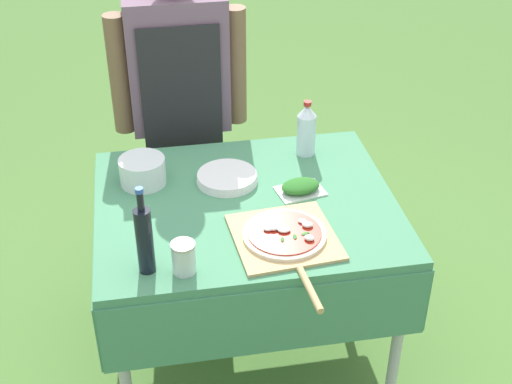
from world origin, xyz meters
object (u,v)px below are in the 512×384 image
Objects in this scene: sauce_jar at (184,259)px; oil_bottle at (144,239)px; mixing_tub at (143,171)px; plate_stack at (227,178)px; pizza_on_peel at (285,237)px; water_bottle at (306,129)px; herb_container at (300,187)px; prep_table at (246,221)px; person_cook at (180,97)px.

oil_bottle is at bearing 167.12° from sauce_jar.
mixing_tub reaches higher than plate_stack.
water_bottle is at bearing 65.33° from pizza_on_peel.
mixing_tub reaches higher than pizza_on_peel.
sauce_jar is at bearing -12.88° from oil_bottle.
plate_stack is at bearing 67.49° from sauce_jar.
sauce_jar is at bearing -140.53° from herb_container.
mixing_tub reaches higher than herb_container.
water_bottle reaches higher than mixing_tub.
sauce_jar is (0.12, -0.03, -0.08)m from oil_bottle.
sauce_jar is (-0.57, -0.68, -0.06)m from water_bottle.
pizza_on_peel is 0.50m from oil_bottle.
prep_table is 0.19m from plate_stack.
water_bottle is 1.00× the size of plate_stack.
person_cook is 8.82× the size of mixing_tub.
prep_table is at bearing -71.93° from plate_stack.
oil_bottle reaches higher than sauce_jar.
herb_container is at bearing -16.03° from mixing_tub.
plate_stack is at bearing -155.68° from water_bottle.
prep_table is 0.45m from mixing_tub.
prep_table is at bearing 54.01° from sauce_jar.
sauce_jar reaches higher than prep_table.
sauce_jar is (-0.36, -0.11, 0.04)m from pizza_on_peel.
pizza_on_peel is 1.79× the size of oil_bottle.
mixing_tub is at bearing 151.65° from prep_table.
water_bottle is 1.21× the size of herb_container.
person_cook reaches higher than water_bottle.
sauce_jar is at bearing -129.97° from water_bottle.
oil_bottle reaches higher than plate_stack.
sauce_jar is (-0.26, -0.36, 0.14)m from prep_table.
water_bottle reaches higher than plate_stack.
person_cook is 6.60× the size of plate_stack.
prep_table is 0.56m from oil_bottle.
oil_bottle is at bearing -138.72° from prep_table.
oil_bottle is 1.34× the size of plate_stack.
oil_bottle is 1.34× the size of water_bottle.
oil_bottle is 0.60m from plate_stack.
person_cook is at bearing 68.40° from mixing_tub.
oil_bottle reaches higher than pizza_on_peel.
oil_bottle is 0.54m from mixing_tub.
plate_stack is at bearing 104.87° from pizza_on_peel.
person_cook is at bearing 121.34° from herb_container.
herb_container reaches higher than prep_table.
pizza_on_peel is 0.38m from sauce_jar.
pizza_on_peel reaches higher than plate_stack.
water_bottle is at bearing 72.92° from herb_container.
pizza_on_peel is 3.21× the size of mixing_tub.
water_bottle reaches higher than sauce_jar.
prep_table is 1.97× the size of pizza_on_peel.
sauce_jar is at bearing -79.06° from mixing_tub.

